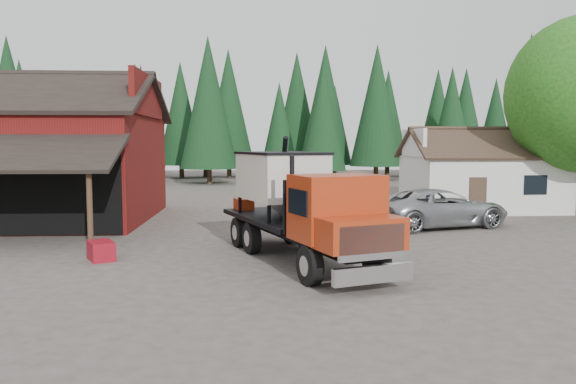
{
  "coord_description": "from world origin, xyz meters",
  "views": [
    {
      "loc": [
        0.19,
        -17.78,
        3.73
      ],
      "look_at": [
        1.49,
        4.26,
        1.8
      ],
      "focal_mm": 35.0,
      "sensor_mm": 36.0,
      "label": 1
    }
  ],
  "objects": [
    {
      "name": "near_pine_d",
      "position": [
        -4.0,
        34.0,
        7.39
      ],
      "size": [
        5.28,
        5.28,
        13.4
      ],
      "color": "#382619",
      "rests_on": "ground"
    },
    {
      "name": "conifer_backdrop",
      "position": [
        0.0,
        42.0,
        0.0
      ],
      "size": [
        76.0,
        16.0,
        16.0
      ],
      "primitive_type": null,
      "color": "black",
      "rests_on": "ground"
    },
    {
      "name": "near_pine_c",
      "position": [
        22.0,
        26.0,
        6.89
      ],
      "size": [
        4.84,
        4.84,
        12.4
      ],
      "color": "#382619",
      "rests_on": "ground"
    },
    {
      "name": "feed_truck",
      "position": [
        1.6,
        -0.28,
        1.86
      ],
      "size": [
        5.15,
        9.08,
        3.98
      ],
      "rotation": [
        0.0,
        0.0,
        0.34
      ],
      "color": "black",
      "rests_on": "ground"
    },
    {
      "name": "silver_car",
      "position": [
        8.39,
        6.53,
        0.85
      ],
      "size": [
        6.69,
        4.42,
        1.71
      ],
      "primitive_type": "imported",
      "rotation": [
        0.0,
        0.0,
        1.85
      ],
      "color": "#A1A5A9",
      "rests_on": "ground"
    },
    {
      "name": "near_pine_b",
      "position": [
        6.0,
        30.0,
        5.89
      ],
      "size": [
        3.96,
        3.96,
        10.4
      ],
      "color": "#382619",
      "rests_on": "ground"
    },
    {
      "name": "ground",
      "position": [
        0.0,
        0.0,
        0.0
      ],
      "size": [
        120.0,
        120.0,
        0.0
      ],
      "primitive_type": "plane",
      "color": "#473E38",
      "rests_on": "ground"
    },
    {
      "name": "farmhouse",
      "position": [
        13.0,
        13.0,
        1.67
      ],
      "size": [
        8.6,
        6.42,
        4.65
      ],
      "color": "silver",
      "rests_on": "ground"
    },
    {
      "name": "red_barn",
      "position": [
        -11.0,
        9.9,
        2.69
      ],
      "size": [
        12.8,
        13.63,
        7.18
      ],
      "color": "maroon",
      "rests_on": "ground"
    },
    {
      "name": "equip_box",
      "position": [
        -4.74,
        0.23,
        0.3
      ],
      "size": [
        1.12,
        1.3,
        0.6
      ],
      "primitive_type": "cube",
      "rotation": [
        0.0,
        0.0,
        0.47
      ],
      "color": "maroon",
      "rests_on": "ground"
    }
  ]
}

